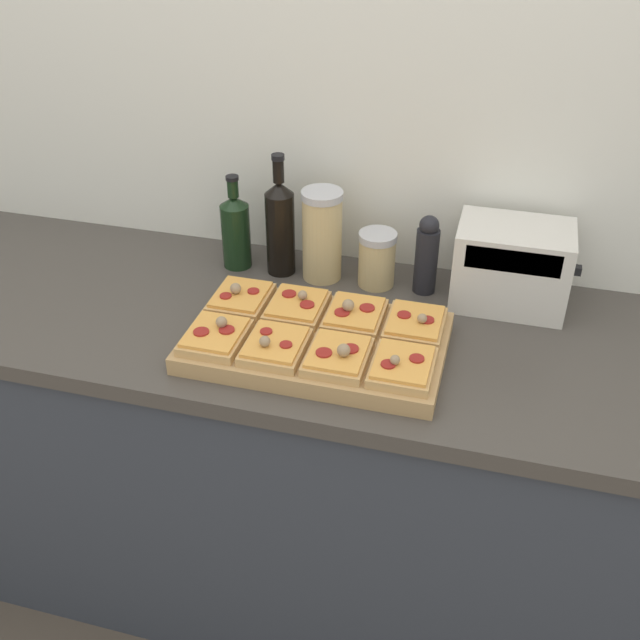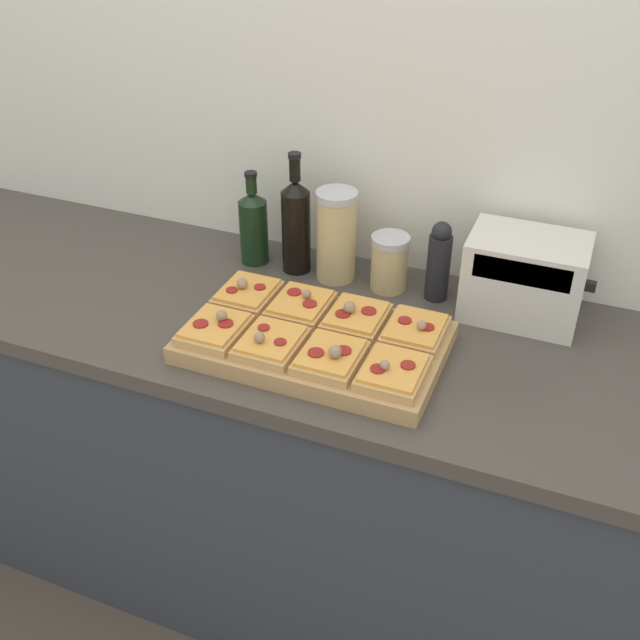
{
  "view_description": "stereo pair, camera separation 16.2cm",
  "coord_description": "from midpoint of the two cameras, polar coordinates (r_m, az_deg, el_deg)",
  "views": [
    {
      "loc": [
        0.39,
        -1.06,
        1.88
      ],
      "look_at": [
        0.04,
        0.24,
        0.98
      ],
      "focal_mm": 42.0,
      "sensor_mm": 36.0,
      "label": 1
    },
    {
      "loc": [
        0.55,
        -1.01,
        1.88
      ],
      "look_at": [
        0.04,
        0.24,
        0.98
      ],
      "focal_mm": 42.0,
      "sensor_mm": 36.0,
      "label": 2
    }
  ],
  "objects": [
    {
      "name": "grain_jar_short",
      "position": [
        1.83,
        1.83,
        4.61
      ],
      "size": [
        0.09,
        0.09,
        0.14
      ],
      "color": "tan",
      "rests_on": "kitchen_counter"
    },
    {
      "name": "toaster_oven",
      "position": [
        1.78,
        11.9,
        4.0
      ],
      "size": [
        0.29,
        0.18,
        0.2
      ],
      "color": "beige",
      "rests_on": "kitchen_counter"
    },
    {
      "name": "cutting_board",
      "position": [
        1.62,
        -3.14,
        -1.84
      ],
      "size": [
        0.55,
        0.33,
        0.04
      ],
      "primitive_type": "cube",
      "color": "tan",
      "rests_on": "kitchen_counter"
    },
    {
      "name": "kitchen_counter",
      "position": [
        2.02,
        -2.89,
        -11.06
      ],
      "size": [
        2.63,
        0.67,
        0.92
      ],
      "color": "#333842",
      "rests_on": "ground_plane"
    },
    {
      "name": "pizza_slice_front_midleft",
      "position": [
        1.56,
        -6.42,
        -2.07
      ],
      "size": [
        0.12,
        0.15,
        0.05
      ],
      "color": "tan",
      "rests_on": "cutting_board"
    },
    {
      "name": "olive_oil_bottle",
      "position": [
        1.92,
        -8.87,
        6.74
      ],
      "size": [
        0.07,
        0.07,
        0.25
      ],
      "color": "black",
      "rests_on": "kitchen_counter"
    },
    {
      "name": "wine_bottle",
      "position": [
        1.87,
        -5.56,
        7.1
      ],
      "size": [
        0.07,
        0.07,
        0.31
      ],
      "color": "black",
      "rests_on": "kitchen_counter"
    },
    {
      "name": "pizza_slice_back_midleft",
      "position": [
        1.68,
        -4.52,
        0.97
      ],
      "size": [
        0.12,
        0.15,
        0.05
      ],
      "color": "tan",
      "rests_on": "cutting_board"
    },
    {
      "name": "wall_back",
      "position": [
        1.88,
        -0.22,
        14.2
      ],
      "size": [
        6.0,
        0.06,
        2.5
      ],
      "color": "silver",
      "rests_on": "ground_plane"
    },
    {
      "name": "grain_jar_tall",
      "position": [
        1.84,
        -2.38,
        6.41
      ],
      "size": [
        0.1,
        0.1,
        0.23
      ],
      "color": "tan",
      "rests_on": "kitchen_counter"
    },
    {
      "name": "pizza_slice_back_midright",
      "position": [
        1.65,
        -0.15,
        0.32
      ],
      "size": [
        0.12,
        0.15,
        0.05
      ],
      "color": "tan",
      "rests_on": "cutting_board"
    },
    {
      "name": "pizza_slice_front_right",
      "position": [
        1.5,
        3.23,
        -3.65
      ],
      "size": [
        0.12,
        0.15,
        0.05
      ],
      "color": "tan",
      "rests_on": "cutting_board"
    },
    {
      "name": "pizza_slice_back_left",
      "position": [
        1.73,
        -8.75,
        1.59
      ],
      "size": [
        0.12,
        0.15,
        0.05
      ],
      "color": "tan",
      "rests_on": "cutting_board"
    },
    {
      "name": "pizza_slice_front_midright",
      "position": [
        1.52,
        -1.67,
        -2.84
      ],
      "size": [
        0.12,
        0.15,
        0.06
      ],
      "color": "tan",
      "rests_on": "cutting_board"
    },
    {
      "name": "pizza_slice_front_left",
      "position": [
        1.61,
        -10.86,
        -1.29
      ],
      "size": [
        0.12,
        0.15,
        0.05
      ],
      "color": "tan",
      "rests_on": "cutting_board"
    },
    {
      "name": "pizza_slice_back_right",
      "position": [
        1.62,
        4.45,
        -0.38
      ],
      "size": [
        0.12,
        0.15,
        0.05
      ],
      "color": "tan",
      "rests_on": "cutting_board"
    },
    {
      "name": "pepper_mill",
      "position": [
        1.8,
        5.58,
        4.87
      ],
      "size": [
        0.06,
        0.06,
        0.2
      ],
      "color": "black",
      "rests_on": "kitchen_counter"
    }
  ]
}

